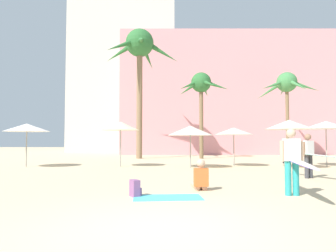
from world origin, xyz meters
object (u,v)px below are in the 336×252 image
Objects in this scene: palm_tree_center at (200,87)px; beach_towel at (167,197)px; backpack at (134,188)px; person_far_left at (293,160)px; cafe_umbrella_4 at (288,125)px; person_mid_right at (309,154)px; palm_tree_left at (139,51)px; cafe_umbrella_7 at (325,125)px; cafe_umbrella_1 at (190,131)px; cafe_umbrella_3 at (120,126)px; person_near_left at (199,179)px; cafe_umbrella_0 at (26,128)px; palm_tree_far_left at (286,86)px; cafe_umbrella_2 at (233,131)px.

palm_tree_center reaches higher than beach_towel.
backpack is 0.15× the size of person_far_left.
person_far_left reaches higher than beach_towel.
person_mid_right is at bearing -102.37° from cafe_umbrella_4.
cafe_umbrella_4 is 8.48m from person_far_left.
cafe_umbrella_7 is at bearing -33.39° from palm_tree_left.
cafe_umbrella_1 reaches higher than backpack.
palm_tree_left is 14.58m from cafe_umbrella_7.
beach_towel is 3.35m from person_far_left.
palm_tree_center reaches higher than cafe_umbrella_1.
palm_tree_center is at bearing 79.66° from cafe_umbrella_1.
cafe_umbrella_3 is 8.62m from person_near_left.
palm_tree_center is 9.62m from cafe_umbrella_3.
cafe_umbrella_0 reaches higher than person_near_left.
cafe_umbrella_7 is at bearing -98.26° from palm_tree_far_left.
palm_tree_left reaches higher than beach_towel.
palm_tree_center is 2.75× the size of cafe_umbrella_4.
cafe_umbrella_7 is at bearing -59.59° from person_mid_right.
palm_tree_far_left is 12.57m from palm_tree_left.
palm_tree_center is 13.56m from person_mid_right.
cafe_umbrella_2 reaches higher than backpack.
cafe_umbrella_4 is (-3.71, -9.63, -3.73)m from palm_tree_far_left.
backpack is (-2.00, -8.05, -1.73)m from cafe_umbrella_1.
cafe_umbrella_2 is 0.87× the size of cafe_umbrella_3.
palm_tree_far_left reaches higher than cafe_umbrella_4.
cafe_umbrella_1 is at bearing -2.84° from cafe_umbrella_0.
palm_tree_far_left is 17.00× the size of backpack.
person_near_left is at bearing -77.97° from palm_tree_left.
cafe_umbrella_4 reaches higher than beach_towel.
person_far_left is (2.04, -8.02, -1.00)m from cafe_umbrella_1.
palm_tree_left is at bearing -160.48° from person_far_left.
palm_tree_left is 10.71× the size of person_near_left.
palm_tree_left is at bearing 178.85° from palm_tree_center.
person_far_left is at bearing -111.14° from cafe_umbrella_4.
person_mid_right is at bearing 0.97° from backpack.
palm_tree_center reaches higher than cafe_umbrella_4.
person_mid_right is (4.14, -4.42, -1.02)m from cafe_umbrella_1.
cafe_umbrella_1 is at bearing 81.86° from beach_towel.
palm_tree_center is 2.74× the size of cafe_umbrella_7.
backpack is at bearing -121.66° from palm_tree_far_left.
palm_tree_center is 13.19m from cafe_umbrella_0.
palm_tree_center is 2.88× the size of cafe_umbrella_0.
cafe_umbrella_2 is 10.14m from backpack.
beach_towel is at bearing -73.89° from cafe_umbrella_3.
person_near_left reaches higher than backpack.
cafe_umbrella_4 is at bearing -42.06° from person_near_left.
person_near_left is (-7.77, -7.84, -1.96)m from cafe_umbrella_7.
beach_towel is at bearing -119.42° from palm_tree_far_left.
palm_tree_left reaches higher than person_far_left.
cafe_umbrella_7 reaches higher than cafe_umbrella_3.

